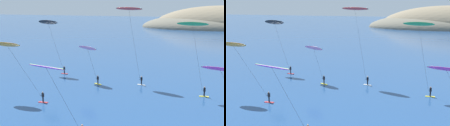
# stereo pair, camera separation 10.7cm
# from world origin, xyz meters

# --- Properties ---
(headland_island) EXTENTS (91.00, 39.93, 26.81)m
(headland_island) POSITION_xyz_m (23.06, 166.34, 0.00)
(headland_island) COLOR #84755B
(headland_island) RESTS_ON ground
(kitesurfer_red) EXTENTS (6.43, 2.99, 14.19)m
(kitesurfer_red) POSITION_xyz_m (0.94, 36.37, 12.83)
(kitesurfer_red) COLOR silver
(kitesurfer_red) RESTS_ON ground
(kitesurfer_magenta) EXTENTS (6.49, 2.70, 6.54)m
(kitesurfer_magenta) POSITION_xyz_m (16.33, 25.98, 5.68)
(kitesurfer_magenta) COLOR silver
(kitesurfer_magenta) RESTS_ON ground
(kitesurfer_purple) EXTENTS (8.48, 2.92, 7.94)m
(kitesurfer_purple) POSITION_xyz_m (-3.21, 14.19, 7.08)
(kitesurfer_purple) COLOR yellow
(kitesurfer_purple) RESTS_ON ground
(kitesurfer_black) EXTENTS (6.87, 1.89, 11.41)m
(kitesurfer_black) POSITION_xyz_m (-17.23, 39.46, 10.01)
(kitesurfer_black) COLOR red
(kitesurfer_black) RESTS_ON ground
(kitesurfer_orange) EXTENTS (8.97, 1.53, 9.17)m
(kitesurfer_orange) POSITION_xyz_m (-14.35, 22.14, 8.01)
(kitesurfer_orange) COLOR red
(kitesurfer_orange) RESTS_ON ground
(kitesurfer_pink) EXTENTS (5.49, 3.09, 7.10)m
(kitesurfer_pink) POSITION_xyz_m (-6.52, 34.65, 6.09)
(kitesurfer_pink) COLOR yellow
(kitesurfer_pink) RESTS_ON ground
(kitesurfer_green) EXTENTS (5.70, 1.83, 12.05)m
(kitesurfer_green) POSITION_xyz_m (12.25, 32.33, 10.66)
(kitesurfer_green) COLOR yellow
(kitesurfer_green) RESTS_ON ground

